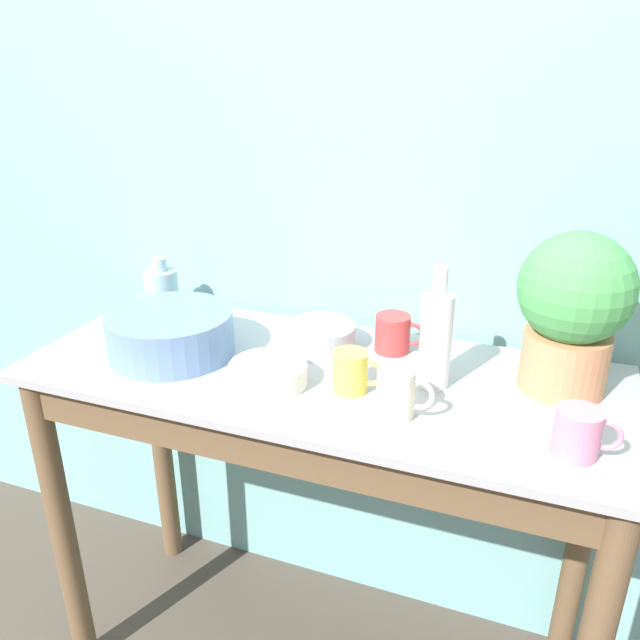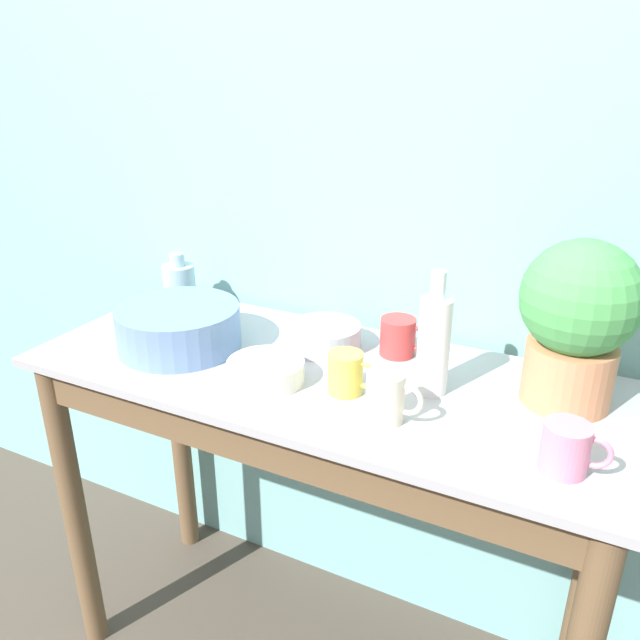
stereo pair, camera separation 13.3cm
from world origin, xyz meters
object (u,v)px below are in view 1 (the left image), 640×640
(mug_cream, at_px, (397,393))
(bowl_wash_large, at_px, (171,333))
(mug_pink, at_px, (578,433))
(potted_plant, at_px, (573,307))
(mug_red, at_px, (394,333))
(bowl_small_steel, at_px, (320,336))
(bottle_short, at_px, (162,291))
(bottle_tall, at_px, (436,338))
(bowl_small_enamel_white, at_px, (268,374))
(mug_yellow, at_px, (352,372))

(mug_cream, bearing_deg, bowl_wash_large, 171.20)
(mug_pink, bearing_deg, potted_plant, 96.88)
(bowl_wash_large, height_order, mug_red, bowl_wash_large)
(mug_cream, distance_m, bowl_small_steel, 0.34)
(bowl_wash_large, bearing_deg, bowl_small_steel, 26.02)
(bottle_short, bearing_deg, bowl_wash_large, -52.12)
(bottle_tall, bearing_deg, potted_plant, 17.16)
(bowl_small_enamel_white, bearing_deg, potted_plant, 18.64)
(bowl_wash_large, distance_m, bottle_short, 0.26)
(bowl_wash_large, bearing_deg, mug_cream, -8.80)
(mug_yellow, bearing_deg, bowl_wash_large, 177.10)
(bottle_tall, xyz_separation_m, mug_yellow, (-0.15, -0.08, -0.06))
(bottle_short, height_order, mug_red, bottle_short)
(mug_red, bearing_deg, potted_plant, -8.39)
(bowl_wash_large, bearing_deg, potted_plant, 9.31)
(bowl_small_enamel_white, bearing_deg, mug_yellow, 10.79)
(mug_yellow, distance_m, bowl_small_steel, 0.22)
(bottle_short, bearing_deg, potted_plant, -3.56)
(bottle_tall, distance_m, bowl_small_enamel_white, 0.36)
(mug_red, xyz_separation_m, mug_yellow, (-0.03, -0.22, -0.00))
(bottle_short, height_order, bowl_small_enamel_white, bottle_short)
(mug_cream, height_order, bowl_small_steel, mug_cream)
(mug_pink, height_order, mug_cream, mug_cream)
(mug_yellow, bearing_deg, bottle_short, 159.55)
(bowl_small_enamel_white, bearing_deg, mug_cream, -6.13)
(bowl_wash_large, relative_size, bowl_small_enamel_white, 1.75)
(bottle_tall, height_order, bowl_small_enamel_white, bottle_tall)
(potted_plant, bearing_deg, bowl_wash_large, -170.69)
(mug_cream, bearing_deg, potted_plant, 37.55)
(bottle_tall, bearing_deg, mug_red, 132.01)
(mug_cream, bearing_deg, mug_yellow, 150.28)
(bowl_wash_large, bearing_deg, bowl_small_enamel_white, -11.56)
(mug_red, xyz_separation_m, mug_cream, (0.08, -0.28, 0.01))
(bowl_small_enamel_white, bearing_deg, bottle_short, 149.02)
(bottle_short, xyz_separation_m, bowl_small_enamel_white, (0.43, -0.26, -0.04))
(mug_pink, distance_m, bowl_small_enamel_white, 0.61)
(mug_yellow, bearing_deg, potted_plant, 21.80)
(bottle_tall, xyz_separation_m, bottle_short, (-0.75, 0.14, -0.04))
(bottle_short, height_order, mug_pink, bottle_short)
(bottle_short, bearing_deg, mug_pink, -16.32)
(potted_plant, bearing_deg, mug_red, 171.61)
(bottle_short, bearing_deg, mug_red, -0.72)
(potted_plant, distance_m, mug_yellow, 0.46)
(mug_red, bearing_deg, mug_cream, -74.45)
(bowl_small_enamel_white, bearing_deg, bowl_wash_large, 168.44)
(mug_yellow, xyz_separation_m, bowl_small_enamel_white, (-0.17, -0.03, -0.02))
(potted_plant, bearing_deg, mug_cream, -142.45)
(potted_plant, distance_m, mug_pink, 0.28)
(bottle_tall, xyz_separation_m, bowl_small_steel, (-0.29, 0.09, -0.08))
(bowl_wash_large, height_order, bowl_small_steel, bowl_wash_large)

